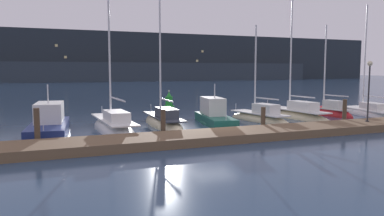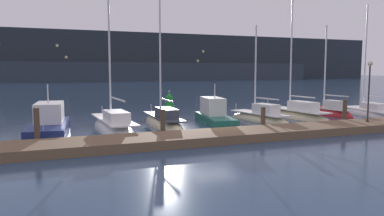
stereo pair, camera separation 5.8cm
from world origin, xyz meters
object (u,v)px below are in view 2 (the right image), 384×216
Objects in this scene: sailboat_berth_5 at (163,124)px; sailboat_berth_9 at (328,114)px; sailboat_berth_7 at (260,119)px; sailboat_berth_10 at (367,114)px; sailboat_berth_4 at (113,128)px; motorboat_berth_6 at (214,119)px; motorboat_berth_3 at (49,129)px; channel_buoy at (169,101)px; sailboat_berth_8 at (295,116)px; dock_lamppost at (369,81)px.

sailboat_berth_5 reaches higher than sailboat_berth_9.
sailboat_berth_10 reaches higher than sailboat_berth_7.
sailboat_berth_4 reaches higher than sailboat_berth_7.
sailboat_berth_5 is at bearing 174.84° from motorboat_berth_6.
sailboat_berth_5 is at bearing 4.52° from motorboat_berth_3.
motorboat_berth_3 is 17.02m from channel_buoy.
sailboat_berth_7 is (3.76, 0.15, -0.18)m from motorboat_berth_6.
sailboat_berth_8 reaches higher than motorboat_berth_6.
sailboat_berth_10 is at bearing -1.32° from sailboat_berth_5.
channel_buoy is at bearing 131.83° from sailboat_berth_9.
channel_buoy is (4.35, 11.94, 0.50)m from sailboat_berth_5.
sailboat_berth_9 is at bearing 68.14° from dock_lamppost.
sailboat_berth_7 is 0.77× the size of sailboat_berth_8.
sailboat_berth_9 is at bearing 162.53° from sailboat_berth_10.
sailboat_berth_9 is at bearing 6.49° from sailboat_berth_7.
motorboat_berth_6 is at bearing 179.68° from sailboat_berth_10.
sailboat_berth_8 is 1.21× the size of sailboat_berth_9.
sailboat_berth_8 reaches higher than sailboat_berth_9.
sailboat_berth_5 is 7.42m from sailboat_berth_7.
sailboat_berth_9 is (17.94, 1.34, -0.01)m from sailboat_berth_4.
sailboat_berth_5 is 14.49m from sailboat_berth_9.
sailboat_berth_10 is (17.75, -0.41, -0.02)m from sailboat_berth_5.
motorboat_berth_6 is 7.35m from sailboat_berth_8.
motorboat_berth_3 is 0.73× the size of sailboat_berth_5.
sailboat_berth_5 is 12.72m from channel_buoy.
sailboat_berth_9 is (3.50, 0.33, -0.03)m from sailboat_berth_8.
sailboat_berth_10 reaches higher than motorboat_berth_3.
sailboat_berth_7 is 7.83m from dock_lamppost.
motorboat_berth_3 is 10.84m from motorboat_berth_6.
sailboat_berth_8 is (3.56, 0.48, 0.01)m from sailboat_berth_7.
sailboat_berth_5 is 1.17× the size of sailboat_berth_9.
sailboat_berth_7 is at bearing -172.38° from sailboat_berth_8.
motorboat_berth_3 is 1.82× the size of dock_lamppost.
sailboat_berth_4 is at bearing -121.65° from channel_buoy.
sailboat_berth_7 is at bearing 1.52° from motorboat_berth_3.
sailboat_berth_5 reaches higher than motorboat_berth_3.
sailboat_berth_8 is (7.32, 0.63, -0.17)m from motorboat_berth_6.
sailboat_berth_10 is 5.76× the size of channel_buoy.
dock_lamppost is at bearing -82.11° from sailboat_berth_8.
sailboat_berth_9 is (7.07, 0.80, -0.02)m from sailboat_berth_7.
sailboat_berth_10 is (24.94, 0.16, -0.18)m from motorboat_berth_3.
dock_lamppost is at bearing -52.49° from sailboat_berth_7.
sailboat_berth_4 reaches higher than sailboat_berth_8.
sailboat_berth_8 is 1.01× the size of sailboat_berth_10.
sailboat_berth_4 is at bearing 161.11° from dock_lamppost.
channel_buoy is 0.44× the size of dock_lamppost.
sailboat_berth_8 is at bearing 97.89° from dock_lamppost.
sailboat_berth_10 is 2.55× the size of dock_lamppost.
channel_buoy is at bearing 112.73° from dock_lamppost.
sailboat_berth_7 is 3.59m from sailboat_berth_8.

